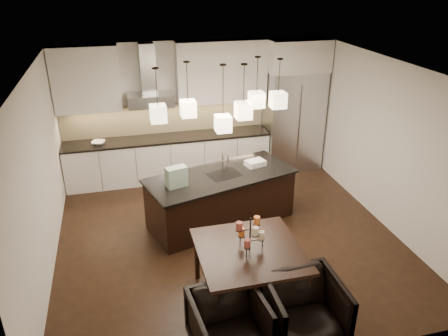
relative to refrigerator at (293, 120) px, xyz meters
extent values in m
cube|color=black|center=(-2.10, -2.38, -1.08)|extent=(5.50, 5.50, 0.02)
cube|color=white|center=(-2.10, -2.38, 1.73)|extent=(5.50, 5.50, 0.02)
cube|color=silver|center=(-2.10, 0.38, 0.32)|extent=(5.50, 0.02, 2.80)
cube|color=silver|center=(-2.10, -5.14, 0.32)|extent=(5.50, 0.02, 2.80)
cube|color=silver|center=(-4.86, -2.38, 0.32)|extent=(0.02, 5.50, 2.80)
cube|color=silver|center=(0.66, -2.38, 0.32)|extent=(0.02, 5.50, 2.80)
cube|color=#B7B7BA|center=(0.00, 0.00, 0.00)|extent=(1.20, 0.72, 2.15)
cube|color=silver|center=(0.00, 0.00, 1.40)|extent=(1.26, 0.72, 0.65)
cube|color=silver|center=(-2.73, 0.05, -0.64)|extent=(4.21, 0.62, 0.88)
cube|color=black|center=(-2.73, 0.05, -0.17)|extent=(4.21, 0.66, 0.04)
cube|color=#C8C090|center=(-2.73, 0.35, 0.16)|extent=(4.21, 0.02, 0.63)
cube|color=silver|center=(-4.20, 0.19, 1.10)|extent=(1.25, 0.35, 1.25)
cube|color=silver|center=(-1.55, 0.19, 1.10)|extent=(1.85, 0.35, 1.25)
cube|color=#B7B7BA|center=(-3.03, 0.10, 0.65)|extent=(0.90, 0.52, 0.24)
cube|color=#B7B7BA|center=(-3.03, 0.21, 1.24)|extent=(0.30, 0.28, 0.96)
imported|color=silver|center=(-4.11, 0.00, -0.12)|extent=(0.32, 0.32, 0.06)
cube|color=black|center=(-2.09, -1.92, -0.64)|extent=(2.63, 1.61, 0.86)
cube|color=black|center=(-2.09, -1.92, -0.19)|extent=(2.73, 1.71, 0.04)
cube|color=#225830|center=(-2.88, -2.15, 0.00)|extent=(0.37, 0.26, 0.33)
cube|color=silver|center=(-1.41, -1.70, -0.12)|extent=(0.39, 0.32, 0.10)
cylinder|color=beige|center=(-2.06, -3.96, -0.08)|extent=(0.08, 0.08, 0.11)
cylinder|color=orange|center=(-2.29, -3.83, -0.08)|extent=(0.08, 0.08, 0.11)
cylinder|color=#A4443A|center=(-2.29, -4.09, -0.08)|extent=(0.08, 0.08, 0.11)
cylinder|color=orange|center=(-2.09, -3.86, 0.09)|extent=(0.08, 0.08, 0.11)
cylinder|color=#A4443A|center=(-2.35, -3.94, 0.09)|extent=(0.08, 0.08, 0.11)
cylinder|color=beige|center=(-2.19, -4.10, 0.09)|extent=(0.08, 0.08, 0.11)
imported|color=black|center=(-2.70, -4.76, -0.69)|extent=(0.90, 0.92, 0.77)
imported|color=black|center=(-1.78, -4.77, -0.67)|extent=(0.89, 0.91, 0.82)
cube|color=#FFEEC5|center=(-3.09, -2.05, 1.03)|extent=(0.24, 0.24, 0.26)
cube|color=#FFEEC5|center=(-2.57, -1.70, 0.97)|extent=(0.24, 0.24, 0.26)
cube|color=#FFEEC5|center=(-1.76, -2.09, 0.99)|extent=(0.24, 0.24, 0.26)
cube|color=#FFEEC5|center=(-1.38, -1.59, 1.00)|extent=(0.24, 0.24, 0.26)
cube|color=#FFEEC5|center=(-1.09, -1.84, 1.05)|extent=(0.24, 0.24, 0.26)
cube|color=#FFEEC5|center=(-2.08, -2.05, 0.79)|extent=(0.24, 0.24, 0.26)
camera|label=1|loc=(-3.68, -8.40, 3.06)|focal=35.00mm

